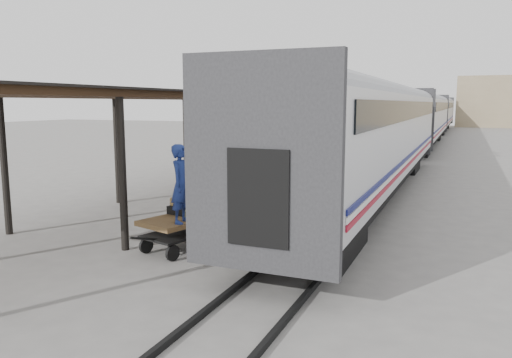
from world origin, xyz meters
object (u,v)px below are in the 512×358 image
Objects in this scene: baggage_cart at (187,224)px; porter at (181,184)px; pedestrian at (277,152)px; luggage_tug at (309,153)px.

baggage_cart is 1.36m from porter.
porter is 1.00× the size of pedestrian.
luggage_tug is at bearing -102.68° from pedestrian.
baggage_cart is 1.38× the size of pedestrian.
baggage_cart is 20.06m from luggage_tug.
luggage_tug reaches higher than baggage_cart.
pedestrian is at bearing 118.61° from baggage_cart.
pedestrian reaches higher than baggage_cart.
porter is at bearing -52.44° from baggage_cart.
pedestrian reaches higher than luggage_tug.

